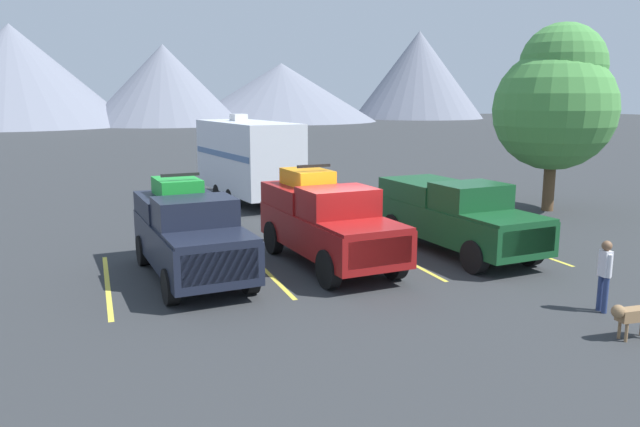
{
  "coord_description": "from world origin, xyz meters",
  "views": [
    {
      "loc": [
        -6.12,
        -14.64,
        4.58
      ],
      "look_at": [
        0.0,
        1.83,
        1.2
      ],
      "focal_mm": 34.51,
      "sensor_mm": 36.0,
      "label": 1
    }
  ],
  "objects_px": {
    "pickup_truck_c": "(454,214)",
    "dog": "(631,315)",
    "pickup_truck_a": "(189,231)",
    "pickup_truck_b": "(326,219)",
    "person_a": "(605,271)",
    "camper_trailer_a": "(248,157)"
  },
  "relations": [
    {
      "from": "pickup_truck_b",
      "to": "pickup_truck_c",
      "type": "xyz_separation_m",
      "value": [
        4.04,
        -0.09,
        -0.1
      ]
    },
    {
      "from": "person_a",
      "to": "dog",
      "type": "relative_size",
      "value": 1.53
    },
    {
      "from": "camper_trailer_a",
      "to": "dog",
      "type": "distance_m",
      "value": 17.91
    },
    {
      "from": "pickup_truck_b",
      "to": "camper_trailer_a",
      "type": "relative_size",
      "value": 0.72
    },
    {
      "from": "camper_trailer_a",
      "to": "person_a",
      "type": "relative_size",
      "value": 4.99
    },
    {
      "from": "pickup_truck_a",
      "to": "pickup_truck_c",
      "type": "distance_m",
      "value": 7.75
    },
    {
      "from": "pickup_truck_b",
      "to": "person_a",
      "type": "bearing_deg",
      "value": -53.93
    },
    {
      "from": "pickup_truck_c",
      "to": "camper_trailer_a",
      "type": "xyz_separation_m",
      "value": [
        -3.65,
        10.56,
        0.86
      ]
    },
    {
      "from": "pickup_truck_a",
      "to": "person_a",
      "type": "bearing_deg",
      "value": -36.23
    },
    {
      "from": "pickup_truck_c",
      "to": "pickup_truck_a",
      "type": "bearing_deg",
      "value": 179.02
    },
    {
      "from": "camper_trailer_a",
      "to": "person_a",
      "type": "xyz_separation_m",
      "value": [
        3.78,
        -16.2,
        -1.09
      ]
    },
    {
      "from": "pickup_truck_a",
      "to": "person_a",
      "type": "height_order",
      "value": "pickup_truck_a"
    },
    {
      "from": "pickup_truck_c",
      "to": "person_a",
      "type": "relative_size",
      "value": 3.79
    },
    {
      "from": "person_a",
      "to": "camper_trailer_a",
      "type": "bearing_deg",
      "value": 103.12
    },
    {
      "from": "pickup_truck_b",
      "to": "dog",
      "type": "xyz_separation_m",
      "value": [
        3.5,
        -7.1,
        -0.74
      ]
    },
    {
      "from": "pickup_truck_c",
      "to": "dog",
      "type": "relative_size",
      "value": 5.8
    },
    {
      "from": "camper_trailer_a",
      "to": "dog",
      "type": "relative_size",
      "value": 7.65
    },
    {
      "from": "pickup_truck_b",
      "to": "camper_trailer_a",
      "type": "xyz_separation_m",
      "value": [
        0.4,
        10.47,
        0.76
      ]
    },
    {
      "from": "pickup_truck_a",
      "to": "dog",
      "type": "distance_m",
      "value": 10.17
    },
    {
      "from": "person_a",
      "to": "pickup_truck_b",
      "type": "bearing_deg",
      "value": 126.07
    },
    {
      "from": "pickup_truck_c",
      "to": "dog",
      "type": "height_order",
      "value": "pickup_truck_c"
    },
    {
      "from": "pickup_truck_b",
      "to": "pickup_truck_c",
      "type": "distance_m",
      "value": 4.05
    }
  ]
}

